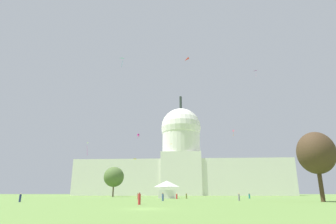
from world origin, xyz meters
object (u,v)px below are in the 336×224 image
Objects in this scene: person_denim_mid_left at (163,197)px; person_red_back_center at (177,196)px; person_teal_edge_west at (249,196)px; kite_turquoise_high at (122,59)px; kite_magenta_high at (138,135)px; kite_gold_low at (135,159)px; kite_violet_high at (255,71)px; person_navy_lawn_far_left at (20,198)px; person_tan_edge_east at (138,197)px; person_red_back_left at (139,199)px; kite_orange_mid at (171,145)px; event_tent at (167,189)px; kite_white_mid at (87,145)px; capitol_building at (181,165)px; person_grey_back_right at (239,197)px; kite_pink_mid at (233,131)px; tree_west_mid at (114,177)px; person_olive_front_center at (186,196)px; kite_red_mid at (189,60)px; tree_east_far at (316,153)px.

person_red_back_center is at bearing 171.27° from person_denim_mid_left.
person_teal_edge_west is 0.44× the size of kite_turquoise_high.
kite_magenta_high reaches higher than kite_gold_low.
person_navy_lawn_far_left is at bearing -109.44° from kite_violet_high.
person_red_back_left is at bearing 4.13° from person_tan_edge_east.
person_red_back_left is 116.21m from kite_orange_mid.
kite_violet_high is (35.61, 14.67, 47.35)m from event_tent.
event_tent is 1.56× the size of kite_white_mid.
kite_gold_low is (-16.74, -81.74, -5.37)m from capitol_building.
person_grey_back_right is at bearing -120.64° from person_navy_lawn_far_left.
person_grey_back_right is 0.52× the size of kite_pink_mid.
person_denim_mid_left is 67.72m from kite_turquoise_high.
person_grey_back_right is at bearing 146.47° from person_teal_edge_west.
person_red_back_center is (1.37, -110.20, -19.57)m from capitol_building.
person_tan_edge_east is at bearing -68.35° from tree_west_mid.
person_navy_lawn_far_left is at bearing 83.54° from kite_orange_mid.
person_red_back_left is (-6.48, -46.21, 0.06)m from person_olive_front_center.
person_teal_edge_west is at bearing -177.45° from person_grey_back_right.
person_navy_lawn_far_left reaches higher than person_red_back_center.
kite_turquoise_high is 37.36m from kite_white_mid.
kite_pink_mid is 2.11× the size of kite_gold_low.
kite_red_mid is (8.05, 21.31, 33.19)m from person_red_back_left.
person_tan_edge_east is 0.89× the size of kite_red_mid.
person_red_back_left is at bearing -159.04° from person_navy_lawn_far_left.
kite_white_mid is at bearing -49.63° from person_red_back_center.
event_tent is 3.67× the size of person_red_back_left.
person_red_back_center is 0.90× the size of person_red_back_left.
kite_turquoise_high is (-12.30, 23.75, 52.80)m from person_tan_edge_east.
capitol_building is 107.44m from person_olive_front_center.
person_grey_back_right is at bearing 95.18° from person_red_back_center.
kite_magenta_high is 2.11× the size of kite_gold_low.
person_red_back_center is 42.27m from person_navy_lawn_far_left.
kite_magenta_high reaches higher than kite_pink_mid.
kite_violet_high is at bearing 74.00° from kite_white_mid.
capitol_building is 133.57m from person_denim_mid_left.
kite_orange_mid is 0.66× the size of kite_white_mid.
kite_orange_mid is at bearing 110.07° from tree_east_far.
kite_gold_low is at bearing 131.17° from tree_east_far.
person_red_back_left is at bearing 113.97° from person_olive_front_center.
kite_red_mid reaches higher than kite_orange_mid.
tree_west_mid is 72.41m from person_denim_mid_left.
person_denim_mid_left is 0.48× the size of kite_turquoise_high.
person_navy_lawn_far_left is (2.39, -75.36, -8.04)m from tree_west_mid.
kite_red_mid is at bearing 43.76° from person_tan_edge_east.
tree_east_far is 44.04m from person_tan_edge_east.
person_denim_mid_left is at bearing 111.83° from person_red_back_left.
person_red_back_left is (-33.18, -15.62, -8.61)m from tree_east_far.
person_teal_edge_west is at bearing -52.29° from kite_pink_mid.
tree_west_mid reaches higher than person_navy_lawn_far_left.
tree_east_far is 3.30× the size of kite_white_mid.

